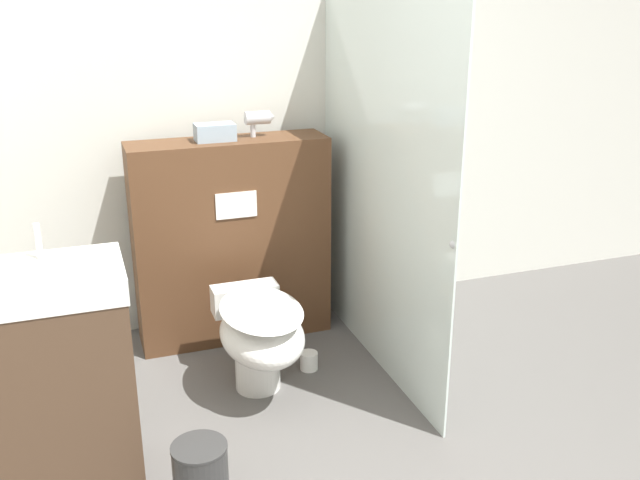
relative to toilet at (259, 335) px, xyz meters
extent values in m
cube|color=silver|center=(0.10, 0.95, 0.93)|extent=(8.00, 0.06, 2.50)
cube|color=#51331E|center=(0.03, 0.68, 0.25)|extent=(1.07, 0.30, 1.14)
cube|color=white|center=(0.03, 0.53, 0.50)|extent=(0.22, 0.01, 0.14)
cube|color=silver|center=(0.68, 0.14, 0.63)|extent=(0.01, 1.56, 1.91)
sphere|color=#B2B2B7|center=(0.68, -0.61, 0.59)|extent=(0.04, 0.04, 0.04)
cylinder|color=white|center=(0.00, 0.06, -0.16)|extent=(0.22, 0.22, 0.32)
ellipsoid|color=white|center=(0.00, -0.04, 0.02)|extent=(0.39, 0.58, 0.24)
ellipsoid|color=white|center=(0.00, -0.04, 0.15)|extent=(0.38, 0.57, 0.02)
cube|color=white|center=(0.00, 0.28, 0.07)|extent=(0.34, 0.13, 0.15)
cube|color=#473323|center=(-0.91, -0.41, 0.10)|extent=(0.57, 0.41, 0.84)
cube|color=white|center=(-0.91, -0.41, 0.57)|extent=(0.58, 0.42, 0.10)
cylinder|color=silver|center=(-0.91, -0.29, 0.69)|extent=(0.02, 0.02, 0.14)
cylinder|color=#B7B7BC|center=(0.20, 0.70, 0.92)|extent=(0.13, 0.07, 0.07)
cone|color=#B7B7BC|center=(0.29, 0.70, 0.92)|extent=(0.03, 0.06, 0.06)
cylinder|color=#B7B7BC|center=(0.18, 0.70, 0.87)|extent=(0.03, 0.03, 0.10)
cube|color=#8C9EAD|center=(-0.04, 0.67, 0.87)|extent=(0.21, 0.13, 0.09)
cylinder|color=white|center=(0.30, 0.14, -0.27)|extent=(0.09, 0.09, 0.10)
cylinder|color=#2D2D2D|center=(-0.44, -0.78, -0.01)|extent=(0.21, 0.21, 0.01)
camera|label=1|loc=(-0.76, -3.01, 1.59)|focal=40.00mm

